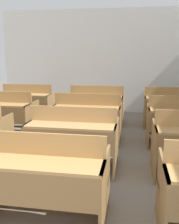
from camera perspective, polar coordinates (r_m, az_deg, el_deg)
wall_back at (r=7.80m, az=3.83°, el=10.86°), size 6.32×0.06×2.96m
bench_front_center at (r=2.73m, az=-10.48°, el=-13.86°), size 1.30×0.77×0.95m
bench_second_center at (r=3.89m, az=-3.64°, el=-5.55°), size 1.30×0.77×0.95m
bench_third_left at (r=5.73m, az=-18.41°, el=-0.30°), size 1.30×0.77×0.95m
bench_third_center at (r=5.13m, az=-0.45°, el=-1.09°), size 1.30×0.77×0.95m
bench_back_left at (r=6.90m, az=-13.32°, el=2.08°), size 1.30×0.77×0.95m
bench_back_center at (r=6.41m, az=1.55°, el=1.64°), size 1.30×0.77×0.95m
bench_back_right at (r=6.42m, az=17.61°, el=1.06°), size 1.30×0.77×0.95m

